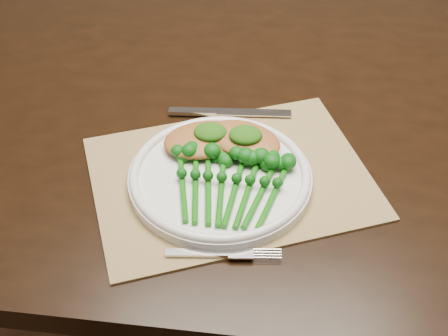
{
  "coord_description": "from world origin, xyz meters",
  "views": [
    {
      "loc": [
        -0.09,
        -0.91,
        1.4
      ],
      "look_at": [
        -0.11,
        -0.24,
        0.78
      ],
      "focal_mm": 50.0,
      "sensor_mm": 36.0,
      "label": 1
    }
  ],
  "objects_px": {
    "broccolini_bundle": "(227,192)",
    "chicken_fillet_left": "(204,140)",
    "dining_table": "(265,250)",
    "dinner_plate": "(220,176)",
    "placemat": "(231,177)"
  },
  "relations": [
    {
      "from": "dinner_plate",
      "to": "chicken_fillet_left",
      "type": "height_order",
      "value": "chicken_fillet_left"
    },
    {
      "from": "dinner_plate",
      "to": "chicken_fillet_left",
      "type": "relative_size",
      "value": 2.16
    },
    {
      "from": "dining_table",
      "to": "chicken_fillet_left",
      "type": "xyz_separation_m",
      "value": [
        -0.12,
        -0.12,
        0.41
      ]
    },
    {
      "from": "dinner_plate",
      "to": "broccolini_bundle",
      "type": "height_order",
      "value": "broccolini_bundle"
    },
    {
      "from": "dinner_plate",
      "to": "dining_table",
      "type": "bearing_deg",
      "value": 64.47
    },
    {
      "from": "dining_table",
      "to": "broccolini_bundle",
      "type": "distance_m",
      "value": 0.46
    },
    {
      "from": "placemat",
      "to": "chicken_fillet_left",
      "type": "xyz_separation_m",
      "value": [
        -0.04,
        0.05,
        0.03
      ]
    },
    {
      "from": "placemat",
      "to": "chicken_fillet_left",
      "type": "relative_size",
      "value": 3.24
    },
    {
      "from": "chicken_fillet_left",
      "to": "broccolini_bundle",
      "type": "height_order",
      "value": "chicken_fillet_left"
    },
    {
      "from": "dining_table",
      "to": "chicken_fillet_left",
      "type": "height_order",
      "value": "chicken_fillet_left"
    },
    {
      "from": "dining_table",
      "to": "dinner_plate",
      "type": "bearing_deg",
      "value": -109.8
    },
    {
      "from": "broccolini_bundle",
      "to": "chicken_fillet_left",
      "type": "bearing_deg",
      "value": 116.64
    },
    {
      "from": "placemat",
      "to": "broccolini_bundle",
      "type": "bearing_deg",
      "value": -111.58
    },
    {
      "from": "dining_table",
      "to": "dinner_plate",
      "type": "xyz_separation_m",
      "value": [
        -0.09,
        -0.19,
        0.39
      ]
    },
    {
      "from": "dinner_plate",
      "to": "chicken_fillet_left",
      "type": "xyz_separation_m",
      "value": [
        -0.03,
        0.06,
        0.02
      ]
    }
  ]
}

